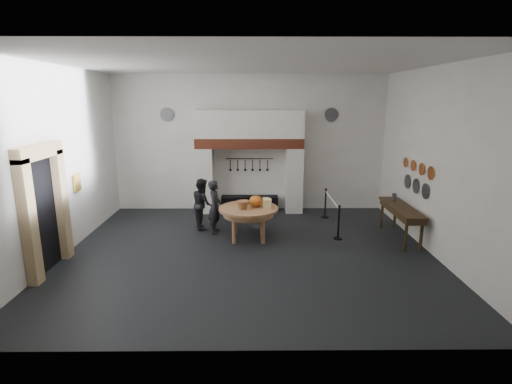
{
  "coord_description": "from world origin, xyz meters",
  "views": [
    {
      "loc": [
        0.1,
        -9.34,
        3.75
      ],
      "look_at": [
        0.19,
        0.76,
        1.35
      ],
      "focal_mm": 28.0,
      "sensor_mm": 36.0,
      "label": 1
    }
  ],
  "objects_px": {
    "barrier_post_near": "(339,223)",
    "side_table": "(401,208)",
    "work_table": "(248,209)",
    "barrier_post_far": "(325,204)",
    "visitor_near": "(215,207)",
    "iron_range": "(250,203)",
    "visitor_far": "(203,204)"
  },
  "relations": [
    {
      "from": "iron_range",
      "to": "visitor_near",
      "type": "relative_size",
      "value": 1.26
    },
    {
      "from": "iron_range",
      "to": "work_table",
      "type": "relative_size",
      "value": 1.19
    },
    {
      "from": "work_table",
      "to": "visitor_near",
      "type": "height_order",
      "value": "visitor_near"
    },
    {
      "from": "iron_range",
      "to": "barrier_post_far",
      "type": "height_order",
      "value": "barrier_post_far"
    },
    {
      "from": "iron_range",
      "to": "barrier_post_near",
      "type": "xyz_separation_m",
      "value": [
        2.42,
        -2.82,
        0.2
      ]
    },
    {
      "from": "visitor_far",
      "to": "barrier_post_far",
      "type": "distance_m",
      "value": 3.93
    },
    {
      "from": "side_table",
      "to": "work_table",
      "type": "bearing_deg",
      "value": 179.64
    },
    {
      "from": "iron_range",
      "to": "visitor_near",
      "type": "bearing_deg",
      "value": -112.93
    },
    {
      "from": "work_table",
      "to": "side_table",
      "type": "relative_size",
      "value": 0.73
    },
    {
      "from": "iron_range",
      "to": "visitor_near",
      "type": "xyz_separation_m",
      "value": [
        -0.96,
        -2.26,
        0.51
      ]
    },
    {
      "from": "visitor_near",
      "to": "barrier_post_far",
      "type": "bearing_deg",
      "value": -63.77
    },
    {
      "from": "iron_range",
      "to": "visitor_far",
      "type": "xyz_separation_m",
      "value": [
        -1.36,
        -1.86,
        0.49
      ]
    },
    {
      "from": "barrier_post_near",
      "to": "barrier_post_far",
      "type": "relative_size",
      "value": 1.0
    },
    {
      "from": "iron_range",
      "to": "work_table",
      "type": "height_order",
      "value": "work_table"
    },
    {
      "from": "visitor_far",
      "to": "side_table",
      "type": "bearing_deg",
      "value": -116.36
    },
    {
      "from": "work_table",
      "to": "visitor_near",
      "type": "relative_size",
      "value": 1.06
    },
    {
      "from": "work_table",
      "to": "visitor_far",
      "type": "xyz_separation_m",
      "value": [
        -1.35,
        0.9,
        -0.1
      ]
    },
    {
      "from": "barrier_post_far",
      "to": "side_table",
      "type": "bearing_deg",
      "value": -49.46
    },
    {
      "from": "barrier_post_near",
      "to": "visitor_near",
      "type": "bearing_deg",
      "value": 170.61
    },
    {
      "from": "work_table",
      "to": "visitor_far",
      "type": "height_order",
      "value": "visitor_far"
    },
    {
      "from": "iron_range",
      "to": "visitor_near",
      "type": "distance_m",
      "value": 2.51
    },
    {
      "from": "visitor_near",
      "to": "barrier_post_near",
      "type": "xyz_separation_m",
      "value": [
        3.38,
        -0.56,
        -0.31
      ]
    },
    {
      "from": "iron_range",
      "to": "barrier_post_near",
      "type": "bearing_deg",
      "value": -49.34
    },
    {
      "from": "barrier_post_near",
      "to": "side_table",
      "type": "bearing_deg",
      "value": 1.27
    },
    {
      "from": "side_table",
      "to": "visitor_near",
      "type": "bearing_deg",
      "value": 174.11
    },
    {
      "from": "side_table",
      "to": "barrier_post_near",
      "type": "bearing_deg",
      "value": -178.73
    },
    {
      "from": "iron_range",
      "to": "barrier_post_far",
      "type": "distance_m",
      "value": 2.56
    },
    {
      "from": "visitor_far",
      "to": "visitor_near",
      "type": "bearing_deg",
      "value": -151.77
    },
    {
      "from": "visitor_far",
      "to": "barrier_post_near",
      "type": "height_order",
      "value": "visitor_far"
    },
    {
      "from": "iron_range",
      "to": "barrier_post_near",
      "type": "height_order",
      "value": "barrier_post_near"
    },
    {
      "from": "work_table",
      "to": "barrier_post_far",
      "type": "distance_m",
      "value": 3.13
    },
    {
      "from": "visitor_near",
      "to": "barrier_post_near",
      "type": "distance_m",
      "value": 3.44
    }
  ]
}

